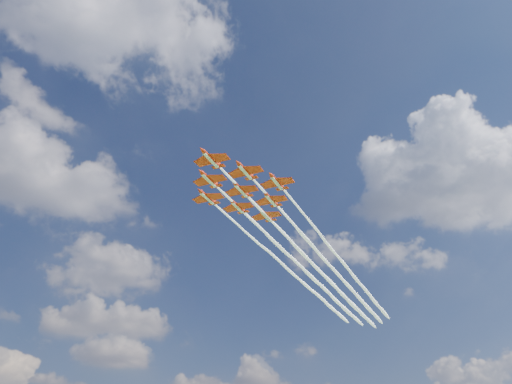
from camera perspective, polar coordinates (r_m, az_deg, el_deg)
jet_lead at (r=208.05m, az=5.17°, el=-6.79°), size 124.45×107.44×3.03m
jet_row2_port at (r=215.31m, az=7.64°, el=-7.43°), size 124.45×107.44×3.03m
jet_row2_starb at (r=218.81m, az=4.53°, el=-7.95°), size 124.45×107.44×3.03m
jet_row3_port at (r=222.96m, az=9.95°, el=-8.01°), size 124.45×107.44×3.03m
jet_row3_centre at (r=226.00m, az=6.91°, el=-8.52°), size 124.45×107.44×3.03m
jet_row3_starb at (r=229.67m, az=3.94°, el=-9.00°), size 124.45×107.44×3.03m
jet_row4_port at (r=233.58m, az=9.14°, el=-9.05°), size 124.45×107.44×3.03m
jet_row4_starb at (r=236.81m, az=6.23°, el=-9.52°), size 124.45×107.44×3.03m
jet_tail at (r=244.31m, az=8.39°, el=-9.99°), size 124.45×107.44×3.03m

